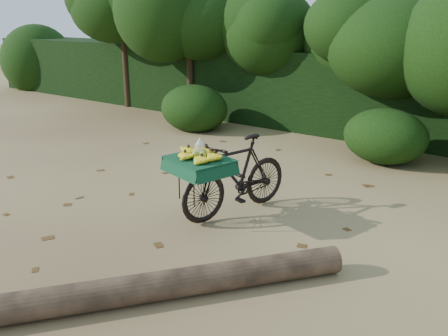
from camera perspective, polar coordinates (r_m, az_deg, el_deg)
The scene contains 7 objects.
ground at distance 6.35m, azimuth -7.83°, elevation -6.22°, with size 80.00×80.00×0.00m, color tan.
vendor_bicycle at distance 6.32m, azimuth 1.29°, elevation -0.86°, with size 1.06×1.90×1.07m.
fallen_log at distance 4.64m, azimuth -8.87°, elevation -13.99°, with size 0.28×0.28×3.89m, color brown.
hedge_backdrop at distance 11.31m, azimuth 15.03°, elevation 8.74°, with size 26.00×1.80×1.80m, color black.
tree_row at distance 10.73m, azimuth 10.54°, elevation 14.50°, with size 14.50×2.00×4.00m, color black, non-canonical shape.
bush_clumps at distance 9.39m, azimuth 13.01°, elevation 4.32°, with size 8.80×1.70×0.90m, color black, non-canonical shape.
leaf_litter at distance 6.79m, azimuth -4.00°, elevation -4.42°, with size 7.00×7.30×0.01m, color #523516, non-canonical shape.
Camera 1 is at (4.12, -4.10, 2.57)m, focal length 38.00 mm.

